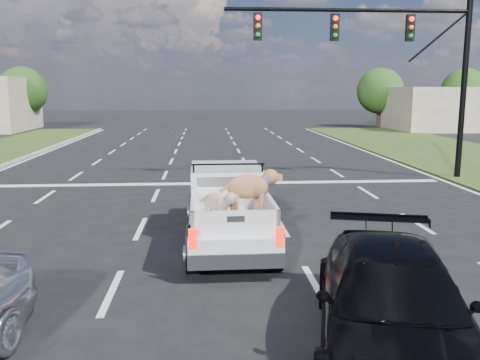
{
  "coord_description": "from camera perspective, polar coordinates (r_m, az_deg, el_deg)",
  "views": [
    {
      "loc": [
        -0.15,
        -8.23,
        3.36
      ],
      "look_at": [
        0.57,
        2.0,
        1.54
      ],
      "focal_mm": 38.0,
      "sensor_mm": 36.0,
      "label": 1
    }
  ],
  "objects": [
    {
      "name": "tree_far_c",
      "position": [
        48.87,
        -23.25,
        9.17
      ],
      "size": [
        4.2,
        4.2,
        5.4
      ],
      "color": "#332114",
      "rests_on": "ground"
    },
    {
      "name": "tree_far_e",
      "position": [
        52.16,
        23.89,
        9.13
      ],
      "size": [
        4.2,
        4.2,
        5.4
      ],
      "color": "#332114",
      "rests_on": "ground"
    },
    {
      "name": "ground",
      "position": [
        8.89,
        -2.81,
        -12.16
      ],
      "size": [
        160.0,
        160.0,
        0.0
      ],
      "primitive_type": "plane",
      "color": "black",
      "rests_on": "ground"
    },
    {
      "name": "road_markings",
      "position": [
        15.17,
        -3.35,
        -2.73
      ],
      "size": [
        17.75,
        60.0,
        0.01
      ],
      "color": "silver",
      "rests_on": "ground"
    },
    {
      "name": "pickup_truck",
      "position": [
        11.24,
        -1.25,
        -2.89
      ],
      "size": [
        1.93,
        4.77,
        1.78
      ],
      "rotation": [
        0.0,
        0.0,
        0.01
      ],
      "color": "black",
      "rests_on": "ground"
    },
    {
      "name": "tree_far_d",
      "position": [
        48.97,
        15.46,
        9.62
      ],
      "size": [
        4.2,
        4.2,
        5.4
      ],
      "color": "#332114",
      "rests_on": "ground"
    },
    {
      "name": "black_coupe",
      "position": [
        6.9,
        16.71,
        -13.25
      ],
      "size": [
        2.99,
        5.01,
        1.36
      ],
      "primitive_type": "imported",
      "rotation": [
        0.0,
        0.0,
        -0.25
      ],
      "color": "black",
      "rests_on": "ground"
    },
    {
      "name": "traffic_signal",
      "position": [
        20.17,
        17.87,
        13.47
      ],
      "size": [
        9.11,
        0.31,
        7.0
      ],
      "color": "black",
      "rests_on": "ground"
    },
    {
      "name": "building_right",
      "position": [
        47.72,
        23.85,
        7.34
      ],
      "size": [
        12.0,
        7.0,
        3.6
      ],
      "primitive_type": "cube",
      "color": "#C1B694",
      "rests_on": "ground"
    }
  ]
}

